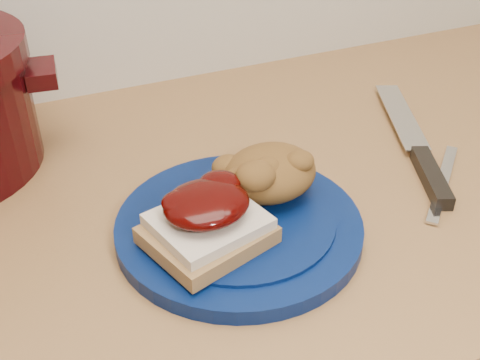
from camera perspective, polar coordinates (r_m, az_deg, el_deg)
name	(u,v)px	position (r m, az deg, el deg)	size (l,w,h in m)	color
plate	(239,227)	(0.61, -0.10, -4.44)	(0.25, 0.25, 0.02)	#041544
sandwich	(207,220)	(0.56, -3.13, -3.83)	(0.13, 0.12, 0.05)	olive
stuffing_mound	(270,173)	(0.62, 2.84, 0.71)	(0.10, 0.09, 0.05)	brown
chef_knife	(422,158)	(0.75, 16.88, 1.99)	(0.14, 0.28, 0.02)	black
butter_knife	(443,182)	(0.72, 18.68, -0.19)	(0.16, 0.01, 0.00)	silver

